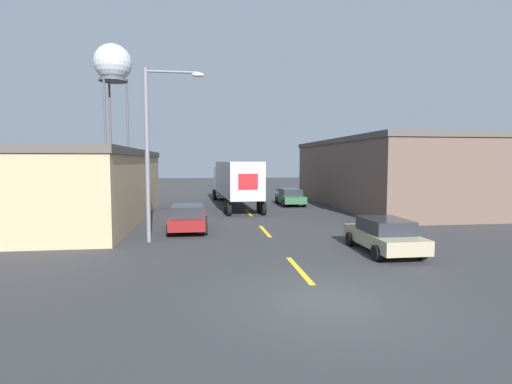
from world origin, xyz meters
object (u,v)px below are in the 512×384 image
at_px(semi_truck, 234,179).
at_px(parked_car_left_far, 188,217).
at_px(parked_car_right_near, 384,235).
at_px(water_tower, 113,65).
at_px(parked_car_right_far, 290,197).
at_px(street_lamp, 154,142).

xyz_separation_m(semi_truck, parked_car_left_far, (-3.48, -12.02, -1.52)).
height_order(parked_car_right_near, water_tower, water_tower).
distance_m(parked_car_right_far, water_tower, 33.01).
distance_m(water_tower, street_lamp, 39.35).
relative_size(parked_car_right_near, street_lamp, 0.55).
relative_size(semi_truck, parked_car_right_far, 3.29).
bearing_deg(street_lamp, parked_car_right_far, 56.08).
bearing_deg(semi_truck, parked_car_right_far, -6.64).
distance_m(parked_car_left_far, street_lamp, 4.99).
bearing_deg(parked_car_right_near, parked_car_left_far, 143.08).
xyz_separation_m(parked_car_right_near, water_tower, (-19.04, 39.94, 15.59)).
xyz_separation_m(parked_car_right_near, street_lamp, (-9.69, 3.53, 3.96)).
bearing_deg(street_lamp, parked_car_right_near, -19.99).
bearing_deg(water_tower, parked_car_left_far, -72.31).
bearing_deg(parked_car_right_far, parked_car_right_near, -90.00).
xyz_separation_m(parked_car_right_near, parked_car_right_far, (0.00, 17.94, 0.00)).
bearing_deg(parked_car_right_near, semi_truck, 104.76).
distance_m(parked_car_right_near, street_lamp, 11.05).
xyz_separation_m(semi_truck, parked_car_right_far, (4.81, -0.31, -1.52)).
bearing_deg(parked_car_right_near, parked_car_right_far, 90.00).
xyz_separation_m(parked_car_left_far, water_tower, (-10.75, 33.71, 15.59)).
height_order(semi_truck, parked_car_left_far, semi_truck).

